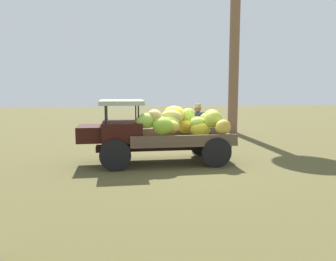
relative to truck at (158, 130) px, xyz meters
The scene contains 3 objects.
ground_plane 1.05m from the truck, 152.62° to the right, with size 60.00×60.00×0.00m, color brown.
truck is the anchor object (origin of this frame).
farmer 1.97m from the truck, 140.35° to the right, with size 0.54×0.50×1.68m.
Camera 1 is at (1.63, 9.68, 2.21)m, focal length 35.23 mm.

